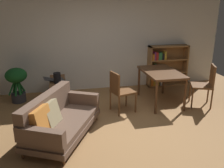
{
  "coord_description": "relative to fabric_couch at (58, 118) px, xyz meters",
  "views": [
    {
      "loc": [
        -1.17,
        -3.89,
        2.31
      ],
      "look_at": [
        -0.14,
        0.78,
        0.73
      ],
      "focal_mm": 39.65,
      "sensor_mm": 36.0,
      "label": 1
    }
  ],
  "objects": [
    {
      "name": "desk_speaker",
      "position": [
        0.03,
        1.42,
        0.32
      ],
      "size": [
        0.16,
        0.16,
        0.25
      ],
      "color": "black",
      "rests_on": "media_console"
    },
    {
      "name": "dining_table",
      "position": [
        2.41,
        1.1,
        0.34
      ],
      "size": [
        0.78,
        1.26,
        0.78
      ],
      "color": "#56351E",
      "rests_on": "ground_plane"
    },
    {
      "name": "back_wall_panel",
      "position": [
        1.26,
        2.51,
        0.99
      ],
      "size": [
        6.8,
        0.1,
        2.7
      ],
      "primitive_type": "cube",
      "color": "silver",
      "rests_on": "ground_plane"
    },
    {
      "name": "potted_floor_plant",
      "position": [
        -0.92,
        1.89,
        0.18
      ],
      "size": [
        0.5,
        0.5,
        0.84
      ],
      "color": "#333338",
      "rests_on": "ground_plane"
    },
    {
      "name": "open_laptop",
      "position": [
        -0.03,
        1.66,
        0.22
      ],
      "size": [
        0.5,
        0.37,
        0.08
      ],
      "color": "#333338",
      "rests_on": "media_console"
    },
    {
      "name": "ground_plane",
      "position": [
        1.26,
        -0.19,
        -0.36
      ],
      "size": [
        8.16,
        8.16,
        0.0
      ],
      "primitive_type": "plane",
      "color": "#9E7042"
    },
    {
      "name": "media_console",
      "position": [
        0.03,
        1.61,
        -0.08
      ],
      "size": [
        0.36,
        1.08,
        0.56
      ],
      "color": "brown",
      "rests_on": "ground_plane"
    },
    {
      "name": "bookshelf",
      "position": [
        3.04,
        2.34,
        0.21
      ],
      "size": [
        1.14,
        0.3,
        1.16
      ],
      "color": "olive",
      "rests_on": "ground_plane"
    },
    {
      "name": "dining_chair_far",
      "position": [
        3.35,
        0.72,
        0.19
      ],
      "size": [
        0.59,
        0.58,
        0.98
      ],
      "color": "brown",
      "rests_on": "ground_plane"
    },
    {
      "name": "dining_chair_near",
      "position": [
        1.34,
        0.8,
        0.16
      ],
      "size": [
        0.55,
        0.54,
        0.91
      ],
      "color": "brown",
      "rests_on": "ground_plane"
    },
    {
      "name": "fabric_couch",
      "position": [
        0.0,
        0.0,
        0.0
      ],
      "size": [
        1.51,
        1.9,
        0.77
      ],
      "color": "#56351E",
      "rests_on": "ground_plane"
    }
  ]
}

